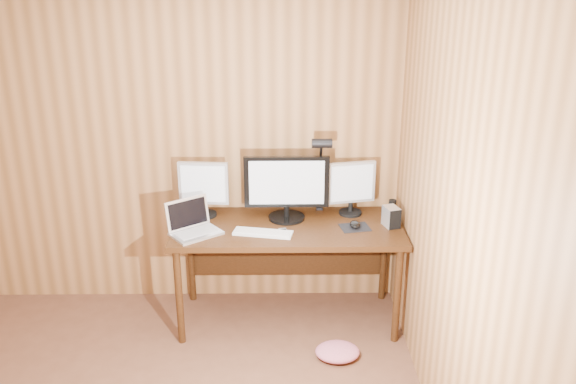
{
  "coord_description": "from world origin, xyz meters",
  "views": [
    {
      "loc": [
        0.89,
        -2.28,
        2.46
      ],
      "look_at": [
        0.93,
        1.58,
        1.02
      ],
      "focal_mm": 38.0,
      "sensor_mm": 36.0,
      "label": 1
    }
  ],
  "objects_px": {
    "laptop": "(193,225)",
    "hard_drive": "(391,217)",
    "monitor_left": "(204,188)",
    "desk_lamp": "(321,163)",
    "desk": "(288,237)",
    "monitor_center": "(287,187)",
    "monitor_right": "(351,187)",
    "mouse": "(355,225)",
    "phone": "(284,232)",
    "speaker": "(392,209)",
    "keyboard": "(263,233)"
  },
  "relations": [
    {
      "from": "monitor_left",
      "to": "desk",
      "type": "bearing_deg",
      "value": -6.2
    },
    {
      "from": "monitor_right",
      "to": "keyboard",
      "type": "bearing_deg",
      "value": -163.14
    },
    {
      "from": "desk",
      "to": "monitor_left",
      "type": "relative_size",
      "value": 3.94
    },
    {
      "from": "monitor_center",
      "to": "monitor_left",
      "type": "height_order",
      "value": "monitor_center"
    },
    {
      "from": "monitor_right",
      "to": "phone",
      "type": "distance_m",
      "value": 0.62
    },
    {
      "from": "monitor_right",
      "to": "speaker",
      "type": "bearing_deg",
      "value": -24.58
    },
    {
      "from": "desk",
      "to": "mouse",
      "type": "height_order",
      "value": "mouse"
    },
    {
      "from": "monitor_right",
      "to": "desk_lamp",
      "type": "xyz_separation_m",
      "value": [
        -0.22,
        0.02,
        0.17
      ]
    },
    {
      "from": "monitor_center",
      "to": "laptop",
      "type": "bearing_deg",
      "value": -160.15
    },
    {
      "from": "keyboard",
      "to": "speaker",
      "type": "bearing_deg",
      "value": 28.63
    },
    {
      "from": "monitor_left",
      "to": "hard_drive",
      "type": "distance_m",
      "value": 1.34
    },
    {
      "from": "monitor_right",
      "to": "desk_lamp",
      "type": "distance_m",
      "value": 0.28
    },
    {
      "from": "speaker",
      "to": "monitor_center",
      "type": "bearing_deg",
      "value": -178.47
    },
    {
      "from": "mouse",
      "to": "desk",
      "type": "bearing_deg",
      "value": 165.56
    },
    {
      "from": "desk",
      "to": "monitor_left",
      "type": "bearing_deg",
      "value": 169.07
    },
    {
      "from": "monitor_left",
      "to": "phone",
      "type": "relative_size",
      "value": 3.74
    },
    {
      "from": "laptop",
      "to": "hard_drive",
      "type": "distance_m",
      "value": 1.37
    },
    {
      "from": "desk_lamp",
      "to": "mouse",
      "type": "bearing_deg",
      "value": -46.46
    },
    {
      "from": "speaker",
      "to": "desk_lamp",
      "type": "height_order",
      "value": "desk_lamp"
    },
    {
      "from": "monitor_right",
      "to": "mouse",
      "type": "height_order",
      "value": "monitor_right"
    },
    {
      "from": "keyboard",
      "to": "desk_lamp",
      "type": "xyz_separation_m",
      "value": [
        0.41,
        0.37,
        0.37
      ]
    },
    {
      "from": "laptop",
      "to": "hard_drive",
      "type": "bearing_deg",
      "value": -33.02
    },
    {
      "from": "laptop",
      "to": "hard_drive",
      "type": "height_order",
      "value": "laptop"
    },
    {
      "from": "laptop",
      "to": "desk_lamp",
      "type": "distance_m",
      "value": 1.01
    },
    {
      "from": "monitor_left",
      "to": "desk_lamp",
      "type": "height_order",
      "value": "desk_lamp"
    },
    {
      "from": "monitor_left",
      "to": "hard_drive",
      "type": "xyz_separation_m",
      "value": [
        1.32,
        -0.21,
        -0.15
      ]
    },
    {
      "from": "monitor_left",
      "to": "phone",
      "type": "xyz_separation_m",
      "value": [
        0.57,
        -0.3,
        -0.21
      ]
    },
    {
      "from": "speaker",
      "to": "hard_drive",
      "type": "bearing_deg",
      "value": -101.72
    },
    {
      "from": "phone",
      "to": "hard_drive",
      "type": "bearing_deg",
      "value": -5.21
    },
    {
      "from": "monitor_center",
      "to": "mouse",
      "type": "height_order",
      "value": "monitor_center"
    },
    {
      "from": "speaker",
      "to": "mouse",
      "type": "bearing_deg",
      "value": -147.11
    },
    {
      "from": "laptop",
      "to": "keyboard",
      "type": "height_order",
      "value": "laptop"
    },
    {
      "from": "desk",
      "to": "phone",
      "type": "xyz_separation_m",
      "value": [
        -0.03,
        -0.19,
        0.13
      ]
    },
    {
      "from": "desk",
      "to": "monitor_left",
      "type": "height_order",
      "value": "monitor_left"
    },
    {
      "from": "monitor_center",
      "to": "desk_lamp",
      "type": "xyz_separation_m",
      "value": [
        0.25,
        0.11,
        0.14
      ]
    },
    {
      "from": "monitor_center",
      "to": "monitor_right",
      "type": "height_order",
      "value": "monitor_center"
    },
    {
      "from": "monitor_center",
      "to": "desk_lamp",
      "type": "height_order",
      "value": "desk_lamp"
    },
    {
      "from": "hard_drive",
      "to": "desk_lamp",
      "type": "distance_m",
      "value": 0.62
    },
    {
      "from": "desk",
      "to": "keyboard",
      "type": "height_order",
      "value": "keyboard"
    },
    {
      "from": "monitor_center",
      "to": "keyboard",
      "type": "bearing_deg",
      "value": -121.76
    },
    {
      "from": "monitor_center",
      "to": "keyboard",
      "type": "xyz_separation_m",
      "value": [
        -0.16,
        -0.27,
        -0.23
      ]
    },
    {
      "from": "monitor_left",
      "to": "phone",
      "type": "bearing_deg",
      "value": -23.37
    },
    {
      "from": "hard_drive",
      "to": "phone",
      "type": "xyz_separation_m",
      "value": [
        -0.75,
        -0.1,
        -0.06
      ]
    },
    {
      "from": "monitor_center",
      "to": "monitor_right",
      "type": "distance_m",
      "value": 0.48
    },
    {
      "from": "speaker",
      "to": "desk_lamp",
      "type": "relative_size",
      "value": 0.21
    },
    {
      "from": "hard_drive",
      "to": "speaker",
      "type": "distance_m",
      "value": 0.17
    },
    {
      "from": "speaker",
      "to": "desk_lamp",
      "type": "distance_m",
      "value": 0.61
    },
    {
      "from": "mouse",
      "to": "desk_lamp",
      "type": "height_order",
      "value": "desk_lamp"
    },
    {
      "from": "monitor_center",
      "to": "hard_drive",
      "type": "bearing_deg",
      "value": -11.28
    },
    {
      "from": "mouse",
      "to": "hard_drive",
      "type": "xyz_separation_m",
      "value": [
        0.25,
        0.02,
        0.05
      ]
    }
  ]
}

